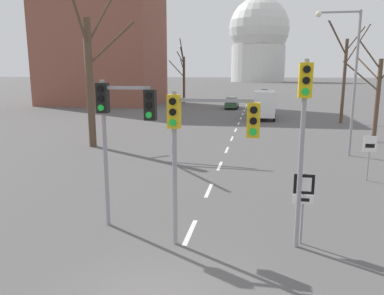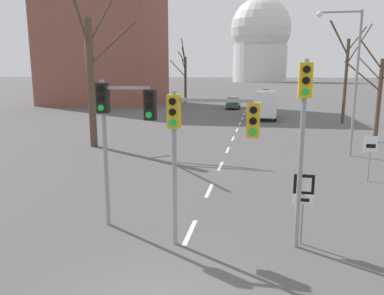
% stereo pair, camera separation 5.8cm
% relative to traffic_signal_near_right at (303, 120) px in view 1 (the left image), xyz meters
% --- Properties ---
extents(lane_stripe_0, '(0.16, 2.00, 0.01)m').
position_rel_traffic_signal_near_right_xyz_m(lane_stripe_0, '(-3.32, 0.45, -3.82)').
color(lane_stripe_0, silver).
rests_on(lane_stripe_0, ground_plane).
extents(lane_stripe_1, '(0.16, 2.00, 0.01)m').
position_rel_traffic_signal_near_right_xyz_m(lane_stripe_1, '(-3.32, 4.95, -3.82)').
color(lane_stripe_1, silver).
rests_on(lane_stripe_1, ground_plane).
extents(lane_stripe_2, '(0.16, 2.00, 0.01)m').
position_rel_traffic_signal_near_right_xyz_m(lane_stripe_2, '(-3.32, 9.45, -3.82)').
color(lane_stripe_2, silver).
rests_on(lane_stripe_2, ground_plane).
extents(lane_stripe_3, '(0.16, 2.00, 0.01)m').
position_rel_traffic_signal_near_right_xyz_m(lane_stripe_3, '(-3.32, 13.95, -3.82)').
color(lane_stripe_3, silver).
rests_on(lane_stripe_3, ground_plane).
extents(lane_stripe_4, '(0.16, 2.00, 0.01)m').
position_rel_traffic_signal_near_right_xyz_m(lane_stripe_4, '(-3.32, 18.45, -3.82)').
color(lane_stripe_4, silver).
rests_on(lane_stripe_4, ground_plane).
extents(lane_stripe_5, '(0.16, 2.00, 0.01)m').
position_rel_traffic_signal_near_right_xyz_m(lane_stripe_5, '(-3.32, 22.95, -3.82)').
color(lane_stripe_5, silver).
rests_on(lane_stripe_5, ground_plane).
extents(lane_stripe_6, '(0.16, 2.00, 0.01)m').
position_rel_traffic_signal_near_right_xyz_m(lane_stripe_6, '(-3.32, 27.45, -3.82)').
color(lane_stripe_6, silver).
rests_on(lane_stripe_6, ground_plane).
extents(lane_stripe_7, '(0.16, 2.00, 0.01)m').
position_rel_traffic_signal_near_right_xyz_m(lane_stripe_7, '(-3.32, 31.95, -3.82)').
color(lane_stripe_7, silver).
rests_on(lane_stripe_7, ground_plane).
extents(lane_stripe_8, '(0.16, 2.00, 0.01)m').
position_rel_traffic_signal_near_right_xyz_m(lane_stripe_8, '(-3.32, 36.45, -3.82)').
color(lane_stripe_8, silver).
rests_on(lane_stripe_8, ground_plane).
extents(lane_stripe_9, '(0.16, 2.00, 0.01)m').
position_rel_traffic_signal_near_right_xyz_m(lane_stripe_9, '(-3.32, 40.95, -3.82)').
color(lane_stripe_9, silver).
rests_on(lane_stripe_9, ground_plane).
extents(lane_stripe_10, '(0.16, 2.00, 0.01)m').
position_rel_traffic_signal_near_right_xyz_m(lane_stripe_10, '(-3.32, 45.45, -3.82)').
color(lane_stripe_10, silver).
rests_on(lane_stripe_10, ground_plane).
extents(lane_stripe_11, '(0.16, 2.00, 0.01)m').
position_rel_traffic_signal_near_right_xyz_m(lane_stripe_11, '(-3.32, 49.95, -3.82)').
color(lane_stripe_11, silver).
rests_on(lane_stripe_11, ground_plane).
extents(lane_stripe_12, '(0.16, 2.00, 0.01)m').
position_rel_traffic_signal_near_right_xyz_m(lane_stripe_12, '(-3.32, 54.45, -3.82)').
color(lane_stripe_12, silver).
rests_on(lane_stripe_12, ground_plane).
extents(traffic_signal_near_right, '(0.36, 0.34, 5.51)m').
position_rel_traffic_signal_near_right_xyz_m(traffic_signal_near_right, '(0.00, 0.00, 0.00)').
color(traffic_signal_near_right, gray).
rests_on(traffic_signal_near_right, ground_plane).
extents(traffic_signal_near_left, '(1.94, 0.34, 4.91)m').
position_rel_traffic_signal_near_right_xyz_m(traffic_signal_near_left, '(-5.64, 0.54, -0.10)').
color(traffic_signal_near_left, gray).
rests_on(traffic_signal_near_left, ground_plane).
extents(traffic_signal_centre_tall, '(2.60, 0.34, 4.63)m').
position_rel_traffic_signal_near_right_xyz_m(traffic_signal_centre_tall, '(-2.81, -0.46, -0.30)').
color(traffic_signal_centre_tall, gray).
rests_on(traffic_signal_centre_tall, ground_plane).
extents(route_sign_post, '(0.60, 0.08, 2.24)m').
position_rel_traffic_signal_near_right_xyz_m(route_sign_post, '(0.16, 0.23, -2.30)').
color(route_sign_post, gray).
rests_on(route_sign_post, ground_plane).
extents(speed_limit_sign, '(0.60, 0.08, 2.25)m').
position_rel_traffic_signal_near_right_xyz_m(speed_limit_sign, '(3.99, 7.82, -2.30)').
color(speed_limit_sign, gray).
rests_on(speed_limit_sign, ground_plane).
extents(street_lamp_right, '(2.62, 0.36, 8.74)m').
position_rel_traffic_signal_near_right_xyz_m(street_lamp_right, '(3.94, 13.56, 1.56)').
color(street_lamp_right, gray).
rests_on(street_lamp_right, ground_plane).
extents(sedan_near_left, '(1.73, 3.97, 1.56)m').
position_rel_traffic_signal_near_right_xyz_m(sedan_near_left, '(-0.38, 72.89, -3.02)').
color(sedan_near_left, maroon).
rests_on(sedan_near_left, ground_plane).
extents(sedan_near_right, '(1.96, 4.49, 1.73)m').
position_rel_traffic_signal_near_right_xyz_m(sedan_near_right, '(-1.02, 62.27, -2.96)').
color(sedan_near_right, silver).
rests_on(sedan_near_right, ground_plane).
extents(sedan_mid_centre, '(1.81, 4.47, 1.67)m').
position_rel_traffic_signal_near_right_xyz_m(sedan_mid_centre, '(-5.23, 43.31, -3.00)').
color(sedan_mid_centre, '#2D4C33').
rests_on(sedan_mid_centre, ground_plane).
extents(delivery_truck, '(2.44, 7.20, 3.14)m').
position_rel_traffic_signal_near_right_xyz_m(delivery_truck, '(-0.79, 32.20, -2.12)').
color(delivery_truck, '#333842').
rests_on(delivery_truck, ground_plane).
extents(bare_tree_left_near, '(2.79, 2.78, 10.64)m').
position_rel_traffic_signal_near_right_xyz_m(bare_tree_left_near, '(-14.34, 53.01, 0.77)').
color(bare_tree_left_near, brown).
rests_on(bare_tree_left_near, ground_plane).
extents(bare_tree_right_near, '(4.30, 2.20, 10.14)m').
position_rel_traffic_signal_near_right_xyz_m(bare_tree_right_near, '(7.04, 29.64, 1.12)').
color(bare_tree_right_near, brown).
rests_on(bare_tree_right_near, ground_plane).
extents(bare_tree_left_far, '(4.72, 5.10, 10.93)m').
position_rel_traffic_signal_near_right_xyz_m(bare_tree_left_far, '(-12.68, 13.54, 1.19)').
color(bare_tree_left_far, brown).
rests_on(bare_tree_left_far, ground_plane).
extents(bare_tree_right_far, '(3.43, 3.98, 7.72)m').
position_rel_traffic_signal_near_right_xyz_m(bare_tree_right_far, '(7.21, 19.02, -0.26)').
color(bare_tree_right_far, brown).
rests_on(bare_tree_right_far, ground_plane).
extents(capitol_dome, '(32.77, 32.77, 46.29)m').
position_rel_traffic_signal_near_right_xyz_m(capitol_dome, '(-3.32, 205.73, 18.73)').
color(capitol_dome, silver).
rests_on(capitol_dome, ground_plane).
extents(apartment_block_left, '(18.00, 14.00, 26.92)m').
position_rel_traffic_signal_near_right_xyz_m(apartment_block_left, '(-26.81, 48.62, 9.64)').
color(apartment_block_left, brown).
rests_on(apartment_block_left, ground_plane).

